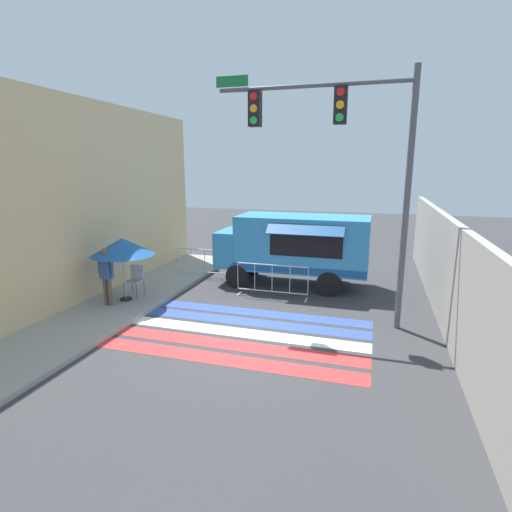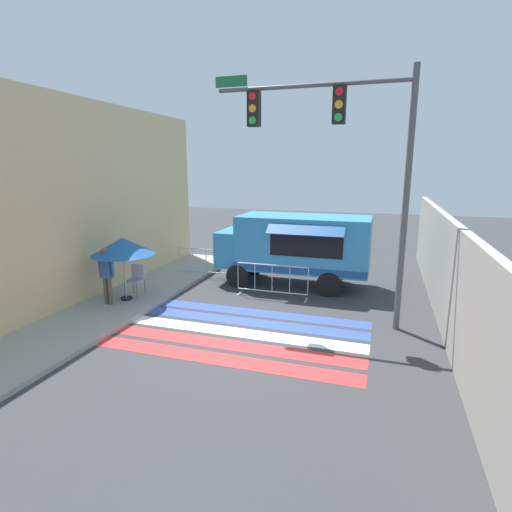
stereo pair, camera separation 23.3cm
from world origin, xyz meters
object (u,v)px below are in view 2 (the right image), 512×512
at_px(traffic_signal_pole, 342,144).
at_px(folding_chair, 136,277).
at_px(food_truck, 292,244).
at_px(patio_umbrella, 123,246).
at_px(barricade_side, 206,263).
at_px(vendor_person, 106,272).
at_px(barricade_front, 272,281).

distance_m(traffic_signal_pole, folding_chair, 7.64).
distance_m(food_truck, folding_chair, 5.51).
distance_m(traffic_signal_pole, patio_umbrella, 7.16).
bearing_deg(food_truck, barricade_side, 179.77).
xyz_separation_m(food_truck, patio_umbrella, (-4.54, -3.60, 0.33)).
xyz_separation_m(traffic_signal_pole, barricade_side, (-5.39, 3.18, -4.24)).
relative_size(food_truck, patio_umbrella, 2.73).
height_order(traffic_signal_pole, barricade_side, traffic_signal_pole).
relative_size(patio_umbrella, vendor_person, 1.13).
bearing_deg(barricade_front, vendor_person, -150.79).
xyz_separation_m(vendor_person, barricade_front, (4.49, 2.51, -0.57)).
distance_m(vendor_person, barricade_side, 4.42).
bearing_deg(vendor_person, barricade_front, 34.17).
bearing_deg(food_truck, vendor_person, -139.04).
relative_size(traffic_signal_pole, patio_umbrella, 3.33).
height_order(food_truck, folding_chair, food_truck).
bearing_deg(folding_chair, barricade_side, 92.18).
bearing_deg(barricade_side, folding_chair, -109.14).
xyz_separation_m(traffic_signal_pole, vendor_person, (-6.74, -0.99, -3.66)).
distance_m(patio_umbrella, barricade_front, 4.86).
distance_m(folding_chair, vendor_person, 1.18).
bearing_deg(barricade_side, patio_umbrella, -107.14).
distance_m(food_truck, barricade_side, 3.55).
bearing_deg(barricade_front, food_truck, 80.10).
distance_m(patio_umbrella, folding_chair, 1.23).
bearing_deg(traffic_signal_pole, food_truck, 121.77).
relative_size(food_truck, barricade_side, 2.28).
height_order(vendor_person, barricade_side, vendor_person).
height_order(patio_umbrella, folding_chair, patio_umbrella).
distance_m(traffic_signal_pole, vendor_person, 7.73).
height_order(traffic_signal_pole, patio_umbrella, traffic_signal_pole).
distance_m(food_truck, patio_umbrella, 5.81).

